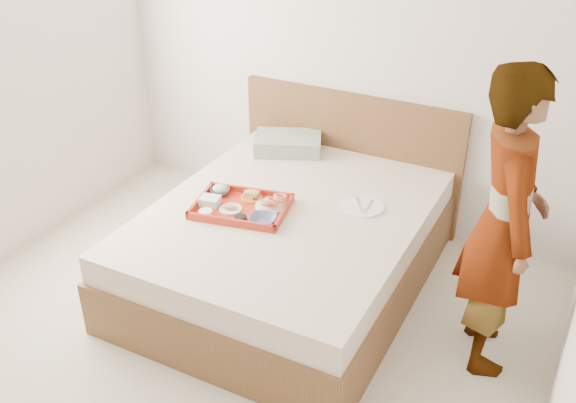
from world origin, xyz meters
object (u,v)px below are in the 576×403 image
at_px(dinner_plate, 364,207).
at_px(person, 504,224).
at_px(tray, 241,206).
at_px(bed, 288,246).

xyz_separation_m(dinner_plate, person, (0.86, -0.32, 0.30)).
bearing_deg(tray, dinner_plate, 18.50).
height_order(bed, tray, tray).
relative_size(dinner_plate, person, 0.15).
distance_m(tray, dinner_plate, 0.75).
height_order(tray, dinner_plate, tray).
height_order(tray, person, person).
xyz_separation_m(bed, tray, (-0.25, -0.14, 0.29)).
xyz_separation_m(tray, person, (1.50, 0.05, 0.28)).
bearing_deg(bed, tray, -151.38).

